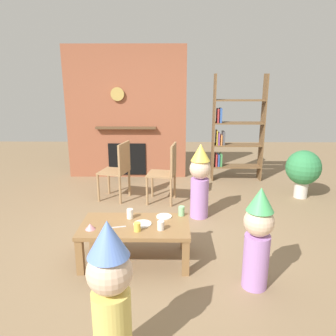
# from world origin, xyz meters

# --- Properties ---
(ground_plane) EXTENTS (12.00, 12.00, 0.00)m
(ground_plane) POSITION_xyz_m (0.00, 0.00, 0.00)
(ground_plane) COLOR #846B4C
(brick_fireplace_feature) EXTENTS (2.20, 0.28, 2.40)m
(brick_fireplace_feature) POSITION_xyz_m (-0.65, 2.60, 1.19)
(brick_fireplace_feature) COLOR #935138
(brick_fireplace_feature) RESTS_ON ground_plane
(bookshelf) EXTENTS (0.90, 0.28, 1.90)m
(bookshelf) POSITION_xyz_m (1.31, 2.40, 0.87)
(bookshelf) COLOR brown
(bookshelf) RESTS_ON ground_plane
(coffee_table) EXTENTS (1.10, 0.59, 0.41)m
(coffee_table) POSITION_xyz_m (-0.17, -0.44, 0.34)
(coffee_table) COLOR olive
(coffee_table) RESTS_ON ground_plane
(paper_cup_near_left) EXTENTS (0.07, 0.07, 0.10)m
(paper_cup_near_left) POSITION_xyz_m (-0.24, -0.29, 0.46)
(paper_cup_near_left) COLOR silver
(paper_cup_near_left) RESTS_ON coffee_table
(paper_cup_near_right) EXTENTS (0.07, 0.07, 0.09)m
(paper_cup_near_right) POSITION_xyz_m (0.09, -0.55, 0.45)
(paper_cup_near_right) COLOR silver
(paper_cup_near_right) RESTS_ON coffee_table
(paper_cup_center) EXTENTS (0.07, 0.07, 0.10)m
(paper_cup_center) POSITION_xyz_m (0.30, -0.20, 0.46)
(paper_cup_center) COLOR #8CD18C
(paper_cup_center) RESTS_ON coffee_table
(paper_cup_far_left) EXTENTS (0.06, 0.06, 0.09)m
(paper_cup_far_left) POSITION_xyz_m (-0.13, -0.58, 0.45)
(paper_cup_far_left) COLOR #F2CC4C
(paper_cup_far_left) RESTS_ON coffee_table
(paper_plate_front) EXTENTS (0.16, 0.16, 0.01)m
(paper_plate_front) POSITION_xyz_m (0.12, -0.25, 0.41)
(paper_plate_front) COLOR white
(paper_plate_front) RESTS_ON coffee_table
(paper_plate_rear) EXTENTS (0.18, 0.18, 0.01)m
(paper_plate_rear) POSITION_xyz_m (-0.10, -0.43, 0.41)
(paper_plate_rear) COLOR white
(paper_plate_rear) RESTS_ON coffee_table
(birthday_cake_slice) EXTENTS (0.10, 0.10, 0.06)m
(birthday_cake_slice) POSITION_xyz_m (-0.60, -0.55, 0.44)
(birthday_cake_slice) COLOR pink
(birthday_cake_slice) RESTS_ON coffee_table
(table_fork) EXTENTS (0.15, 0.05, 0.01)m
(table_fork) POSITION_xyz_m (-0.33, -0.50, 0.41)
(table_fork) COLOR silver
(table_fork) RESTS_ON coffee_table
(child_with_cone_hat) EXTENTS (0.29, 0.29, 1.04)m
(child_with_cone_hat) POSITION_xyz_m (-0.18, -1.72, 0.55)
(child_with_cone_hat) COLOR #E0CC66
(child_with_cone_hat) RESTS_ON ground_plane
(child_in_pink) EXTENTS (0.26, 0.26, 0.95)m
(child_in_pink) POSITION_xyz_m (0.95, -0.86, 0.50)
(child_in_pink) COLOR #B27FCC
(child_in_pink) RESTS_ON ground_plane
(child_by_the_chairs) EXTENTS (0.28, 0.28, 1.01)m
(child_by_the_chairs) POSITION_xyz_m (0.57, 0.68, 0.54)
(child_by_the_chairs) COLOR #B27FCC
(child_by_the_chairs) RESTS_ON ground_plane
(dining_chair_left) EXTENTS (0.49, 0.49, 0.90)m
(dining_chair_left) POSITION_xyz_m (-0.61, 1.33, 0.51)
(dining_chair_left) COLOR #9E7A51
(dining_chair_left) RESTS_ON ground_plane
(dining_chair_middle) EXTENTS (0.46, 0.46, 0.90)m
(dining_chair_middle) POSITION_xyz_m (0.13, 1.23, 0.51)
(dining_chair_middle) COLOR #9E7A51
(dining_chair_middle) RESTS_ON ground_plane
(potted_plant_tall) EXTENTS (0.54, 0.54, 0.76)m
(potted_plant_tall) POSITION_xyz_m (2.24, 1.45, 0.47)
(potted_plant_tall) COLOR beige
(potted_plant_tall) RESTS_ON ground_plane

